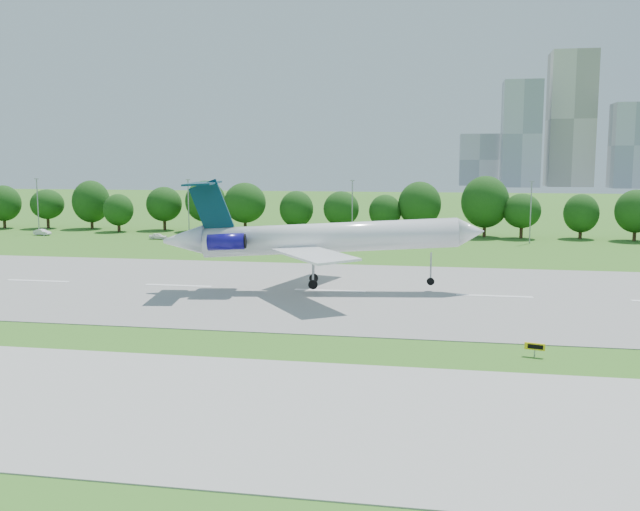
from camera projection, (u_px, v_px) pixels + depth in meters
The scene contains 9 objects.
ground at pixel (81, 331), 68.15m from camera, with size 600.00×600.00×0.00m, color #396A1C.
runway at pixel (178, 286), 92.52m from camera, with size 400.00×45.00×0.08m, color gray.
tree_line at pixel (291, 206), 157.02m from camera, with size 288.40×8.40×10.40m.
light_poles at pixel (269, 208), 147.69m from camera, with size 175.90×0.25×12.19m.
skyline at pixel (562, 136), 427.11m from camera, with size 127.00×52.00×80.00m.
airliner at pixel (314, 237), 88.08m from camera, with size 39.87×28.70×13.31m.
taxi_sign_right at pixel (535, 347), 59.28m from camera, with size 1.67×0.61×1.18m.
service_vehicle_a at pixel (42, 232), 154.39m from camera, with size 1.40×4.02×1.32m, color silver.
service_vehicle_b at pixel (158, 236), 146.59m from camera, with size 1.49×3.70×1.26m, color white.
Camera 1 is at (34.44, -61.38, 16.36)m, focal length 40.00 mm.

